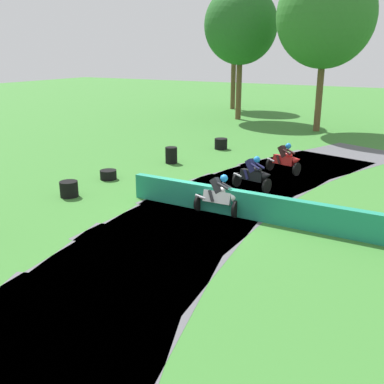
# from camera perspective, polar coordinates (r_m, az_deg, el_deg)

# --- Properties ---
(ground_plane) EXTENTS (120.00, 120.00, 0.00)m
(ground_plane) POSITION_cam_1_polar(r_m,az_deg,el_deg) (15.87, 1.65, -2.22)
(ground_plane) COLOR #38752D
(track_asphalt) EXTENTS (8.26, 29.27, 0.01)m
(track_asphalt) POSITION_cam_1_polar(r_m,az_deg,el_deg) (15.51, 4.27, -2.71)
(track_asphalt) COLOR #515156
(track_asphalt) RESTS_ON ground
(safety_barrier) EXTENTS (16.92, 0.61, 0.90)m
(safety_barrier) POSITION_cam_1_polar(r_m,az_deg,el_deg) (14.08, 21.93, -4.21)
(safety_barrier) COLOR #1E8466
(safety_barrier) RESTS_ON ground
(motorcycle_lead_red) EXTENTS (1.71, 1.00, 1.42)m
(motorcycle_lead_red) POSITION_cam_1_polar(r_m,az_deg,el_deg) (20.82, 11.74, 4.12)
(motorcycle_lead_red) COLOR black
(motorcycle_lead_red) RESTS_ON ground
(motorcycle_chase_black) EXTENTS (1.71, 0.92, 1.42)m
(motorcycle_chase_black) POSITION_cam_1_polar(r_m,az_deg,el_deg) (18.02, 7.86, 2.26)
(motorcycle_chase_black) COLOR black
(motorcycle_chase_black) RESTS_ON ground
(motorcycle_trailing_white) EXTENTS (1.68, 0.79, 1.43)m
(motorcycle_trailing_white) POSITION_cam_1_polar(r_m,az_deg,el_deg) (15.30, 3.58, -0.44)
(motorcycle_trailing_white) COLOR black
(motorcycle_trailing_white) RESTS_ON ground
(tire_stack_near) EXTENTS (0.72, 0.72, 0.60)m
(tire_stack_near) POSITION_cam_1_polar(r_m,az_deg,el_deg) (25.65, 3.68, 6.11)
(tire_stack_near) COLOR black
(tire_stack_near) RESTS_ON ground
(tire_stack_mid_a) EXTENTS (0.59, 0.59, 0.80)m
(tire_stack_mid_a) POSITION_cam_1_polar(r_m,az_deg,el_deg) (22.33, -2.64, 4.68)
(tire_stack_mid_a) COLOR black
(tire_stack_mid_a) RESTS_ON ground
(tire_stack_mid_b) EXTENTS (0.71, 0.71, 0.40)m
(tire_stack_mid_b) POSITION_cam_1_polar(r_m,az_deg,el_deg) (19.86, -10.54, 2.17)
(tire_stack_mid_b) COLOR black
(tire_stack_mid_b) RESTS_ON ground
(tire_stack_far) EXTENTS (0.69, 0.69, 0.60)m
(tire_stack_far) POSITION_cam_1_polar(r_m,az_deg,el_deg) (17.80, -15.30, 0.37)
(tire_stack_far) COLOR black
(tire_stack_far) RESTS_ON ground
(tree_far_left) EXTENTS (4.85, 4.85, 9.67)m
(tree_far_left) POSITION_cam_1_polar(r_m,az_deg,el_deg) (43.69, 5.41, 19.71)
(tree_far_left) COLOR brown
(tree_far_left) RESTS_ON ground
(tree_mid_rise) EXTENTS (6.34, 6.34, 10.81)m
(tree_mid_rise) POSITION_cam_1_polar(r_m,az_deg,el_deg) (32.33, 16.57, 20.58)
(tree_mid_rise) COLOR brown
(tree_mid_rise) RESTS_ON ground
(tree_behind_barrier) EXTENTS (5.61, 5.61, 10.13)m
(tree_behind_barrier) POSITION_cam_1_polar(r_m,az_deg,el_deg) (36.95, 6.18, 20.22)
(tree_behind_barrier) COLOR brown
(tree_behind_barrier) RESTS_ON ground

